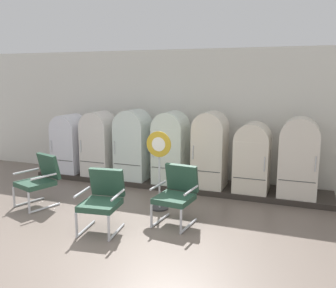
{
  "coord_description": "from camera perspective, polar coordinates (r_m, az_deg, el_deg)",
  "views": [
    {
      "loc": [
        2.72,
        -4.42,
        2.41
      ],
      "look_at": [
        -0.02,
        2.75,
        0.99
      ],
      "focal_mm": 39.53,
      "sensor_mm": 36.0,
      "label": 1
    }
  ],
  "objects": [
    {
      "name": "ground",
      "position": [
        5.74,
        -10.03,
        -14.79
      ],
      "size": [
        12.0,
        10.0,
        0.05
      ],
      "primitive_type": "cube",
      "color": "#6F6157"
    },
    {
      "name": "back_wall",
      "position": [
        8.58,
        2.28,
        4.47
      ],
      "size": [
        11.76,
        0.12,
        2.99
      ],
      "color": "silver",
      "rests_on": "ground"
    },
    {
      "name": "display_plinth",
      "position": [
        8.27,
        0.79,
        -6.04
      ],
      "size": [
        6.62,
        0.95,
        0.11
      ],
      "primitive_type": "cube",
      "color": "#302A25",
      "rests_on": "ground"
    },
    {
      "name": "refrigerator_0",
      "position": [
        9.22,
        -14.99,
        0.35
      ],
      "size": [
        0.65,
        0.68,
        1.39
      ],
      "color": "white",
      "rests_on": "display_plinth"
    },
    {
      "name": "refrigerator_1",
      "position": [
        8.73,
        -10.66,
        0.35
      ],
      "size": [
        0.68,
        0.63,
        1.49
      ],
      "color": "silver",
      "rests_on": "display_plinth"
    },
    {
      "name": "refrigerator_2",
      "position": [
        8.32,
        -5.41,
        0.23
      ],
      "size": [
        0.7,
        0.66,
        1.56
      ],
      "color": "silver",
      "rests_on": "display_plinth"
    },
    {
      "name": "refrigerator_3",
      "position": [
        7.97,
        0.42,
        -0.2
      ],
      "size": [
        0.67,
        0.68,
        1.55
      ],
      "color": "silver",
      "rests_on": "display_plinth"
    },
    {
      "name": "refrigerator_4",
      "position": [
        7.71,
        6.5,
        -0.51
      ],
      "size": [
        0.65,
        0.67,
        1.58
      ],
      "color": "silver",
      "rests_on": "display_plinth"
    },
    {
      "name": "refrigerator_5",
      "position": [
        7.59,
        12.9,
        -1.73
      ],
      "size": [
        0.68,
        0.71,
        1.39
      ],
      "color": "silver",
      "rests_on": "display_plinth"
    },
    {
      "name": "refrigerator_6",
      "position": [
        7.46,
        19.54,
        -1.64
      ],
      "size": [
        0.72,
        0.62,
        1.54
      ],
      "color": "silver",
      "rests_on": "display_plinth"
    },
    {
      "name": "armchair_left",
      "position": [
        7.34,
        -19.15,
        -4.99
      ],
      "size": [
        0.77,
        0.84,
        0.96
      ],
      "color": "silver",
      "rests_on": "ground"
    },
    {
      "name": "armchair_right",
      "position": [
        6.13,
        1.36,
        -7.44
      ],
      "size": [
        0.68,
        0.75,
        0.96
      ],
      "color": "silver",
      "rests_on": "ground"
    },
    {
      "name": "armchair_center",
      "position": [
        5.95,
        -10.07,
        -8.17
      ],
      "size": [
        0.69,
        0.77,
        0.96
      ],
      "color": "silver",
      "rests_on": "ground"
    },
    {
      "name": "sign_stand",
      "position": [
        6.67,
        -1.38,
        -4.26
      ],
      "size": [
        0.46,
        0.32,
        1.44
      ],
      "color": "#2D2D30",
      "rests_on": "ground"
    }
  ]
}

